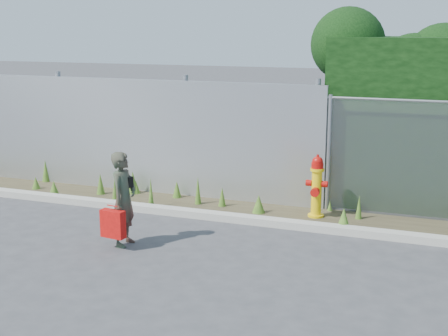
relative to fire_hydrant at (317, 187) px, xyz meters
name	(u,v)px	position (x,y,z in m)	size (l,w,h in m)	color
ground	(209,261)	(-0.97, -2.48, -0.53)	(80.00, 80.00, 0.00)	#3E3D40
curb	(249,220)	(-0.97, -0.68, -0.47)	(16.00, 0.22, 0.12)	#A8A598
weed_strip	(263,205)	(-0.92, -0.06, -0.39)	(16.00, 1.29, 0.55)	#3E3623
corrugated_fence	(112,134)	(-4.21, 0.53, 0.57)	(8.50, 0.21, 2.30)	#A9ABB0
fire_hydrant	(317,187)	(0.00, 0.00, 0.00)	(0.37, 0.33, 1.10)	yellow
woman	(124,199)	(-2.39, -2.30, 0.17)	(0.52, 0.34, 1.41)	#0F6040
red_tote_bag	(113,224)	(-2.45, -2.54, -0.14)	(0.37, 0.14, 0.49)	#AD0C09
black_shoulder_bag	(126,181)	(-2.40, -2.19, 0.42)	(0.22, 0.09, 0.16)	black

